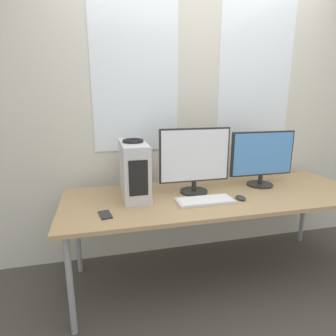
# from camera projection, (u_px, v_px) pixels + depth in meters

# --- Properties ---
(ground_plane) EXTENTS (14.00, 14.00, 0.00)m
(ground_plane) POSITION_uv_depth(u_px,v_px,m) (238.00, 311.00, 1.96)
(ground_plane) COLOR #47423D
(wall_back) EXTENTS (8.00, 0.07, 2.70)m
(wall_back) POSITION_uv_depth(u_px,v_px,m) (197.00, 108.00, 2.53)
(wall_back) COLOR beige
(wall_back) RESTS_ON ground_plane
(desk) EXTENTS (2.35, 0.83, 0.72)m
(desk) POSITION_uv_depth(u_px,v_px,m) (218.00, 199.00, 2.18)
(desk) COLOR tan
(desk) RESTS_ON ground_plane
(pc_tower) EXTENTS (0.18, 0.49, 0.41)m
(pc_tower) POSITION_uv_depth(u_px,v_px,m) (134.00, 169.00, 2.10)
(pc_tower) COLOR silver
(pc_tower) RESTS_ON desk
(headphones) EXTENTS (0.15, 0.15, 0.02)m
(headphones) POSITION_uv_depth(u_px,v_px,m) (133.00, 141.00, 2.05)
(headphones) COLOR black
(headphones) RESTS_ON pc_tower
(monitor_main) EXTENTS (0.55, 0.22, 0.51)m
(monitor_main) POSITION_uv_depth(u_px,v_px,m) (195.00, 159.00, 2.15)
(monitor_main) COLOR black
(monitor_main) RESTS_ON desk
(monitor_right_near) EXTENTS (0.56, 0.22, 0.46)m
(monitor_right_near) POSITION_uv_depth(u_px,v_px,m) (262.00, 157.00, 2.33)
(monitor_right_near) COLOR black
(monitor_right_near) RESTS_ON desk
(keyboard) EXTENTS (0.41, 0.18, 0.02)m
(keyboard) POSITION_uv_depth(u_px,v_px,m) (205.00, 201.00, 2.01)
(keyboard) COLOR silver
(keyboard) RESTS_ON desk
(mouse) EXTENTS (0.07, 0.10, 0.02)m
(mouse) POSITION_uv_depth(u_px,v_px,m) (241.00, 198.00, 2.06)
(mouse) COLOR #2D2D2D
(mouse) RESTS_ON desk
(cell_phone) EXTENTS (0.09, 0.14, 0.01)m
(cell_phone) POSITION_uv_depth(u_px,v_px,m) (105.00, 215.00, 1.78)
(cell_phone) COLOR #232328
(cell_phone) RESTS_ON desk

